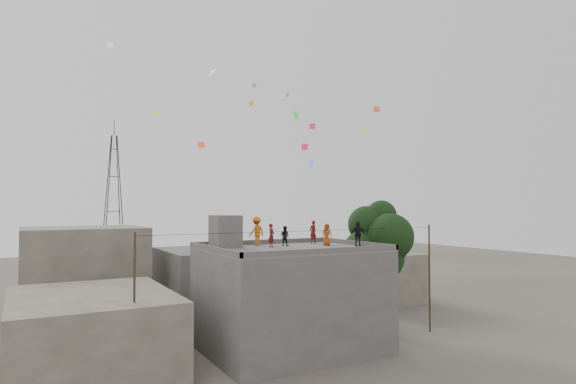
% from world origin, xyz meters
% --- Properties ---
extents(ground, '(140.00, 140.00, 0.00)m').
position_xyz_m(ground, '(0.00, 0.00, 0.00)').
color(ground, '#49443C').
rests_on(ground, ground).
extents(main_building, '(10.00, 8.00, 6.10)m').
position_xyz_m(main_building, '(0.00, 0.00, 3.05)').
color(main_building, '#4A4845').
rests_on(main_building, ground).
extents(parapet, '(10.00, 8.00, 0.30)m').
position_xyz_m(parapet, '(0.00, 0.00, 6.25)').
color(parapet, '#4A4845').
rests_on(parapet, main_building).
extents(stair_head_box, '(1.60, 1.80, 2.00)m').
position_xyz_m(stair_head_box, '(-3.20, 2.60, 7.10)').
color(stair_head_box, '#4A4845').
rests_on(stair_head_box, main_building).
extents(neighbor_west, '(8.00, 10.00, 4.00)m').
position_xyz_m(neighbor_west, '(-11.00, 2.00, 2.00)').
color(neighbor_west, '#555043').
rests_on(neighbor_west, ground).
extents(neighbor_north, '(12.00, 9.00, 5.00)m').
position_xyz_m(neighbor_north, '(2.00, 14.00, 2.50)').
color(neighbor_north, '#4A4845').
rests_on(neighbor_north, ground).
extents(neighbor_northwest, '(9.00, 8.00, 7.00)m').
position_xyz_m(neighbor_northwest, '(-10.00, 16.00, 3.50)').
color(neighbor_northwest, '#555043').
rests_on(neighbor_northwest, ground).
extents(neighbor_east, '(7.00, 8.00, 4.40)m').
position_xyz_m(neighbor_east, '(14.00, 10.00, 2.20)').
color(neighbor_east, '#555043').
rests_on(neighbor_east, ground).
extents(tree, '(4.90, 4.60, 9.10)m').
position_xyz_m(tree, '(7.37, 0.60, 6.10)').
color(tree, black).
rests_on(tree, ground).
extents(utility_line, '(20.12, 0.62, 7.40)m').
position_xyz_m(utility_line, '(0.50, -1.25, 3.83)').
color(utility_line, black).
rests_on(utility_line, ground).
extents(transmission_tower, '(2.97, 2.97, 20.01)m').
position_xyz_m(transmission_tower, '(-4.00, 40.00, 9.07)').
color(transmission_tower, black).
rests_on(transmission_tower, ground).
extents(person_red_adult, '(0.65, 0.50, 1.59)m').
position_xyz_m(person_red_adult, '(3.30, 2.70, 6.89)').
color(person_red_adult, maroon).
rests_on(person_red_adult, main_building).
extents(person_orange_child, '(0.77, 0.58, 1.43)m').
position_xyz_m(person_orange_child, '(3.10, 0.69, 6.81)').
color(person_orange_child, '#9D4012').
rests_on(person_orange_child, main_building).
extents(person_dark_child, '(0.77, 0.79, 1.29)m').
position_xyz_m(person_dark_child, '(0.53, 1.71, 6.75)').
color(person_dark_child, black).
rests_on(person_dark_child, main_building).
extents(person_dark_adult, '(1.01, 0.62, 1.61)m').
position_xyz_m(person_dark_adult, '(4.30, -1.04, 6.90)').
color(person_dark_adult, black).
rests_on(person_dark_adult, main_building).
extents(person_orange_adult, '(1.38, 1.06, 1.88)m').
position_xyz_m(person_orange_adult, '(-0.93, 2.84, 7.04)').
color(person_orange_adult, '#CB6617').
rests_on(person_orange_adult, main_building).
extents(person_red_child, '(0.64, 0.61, 1.47)m').
position_xyz_m(person_red_child, '(-0.62, 1.34, 6.84)').
color(person_red_child, maroon).
rests_on(person_red_child, main_building).
extents(kites, '(21.63, 15.13, 10.86)m').
position_xyz_m(kites, '(2.36, 6.61, 15.88)').
color(kites, '#FE301A').
rests_on(kites, ground).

